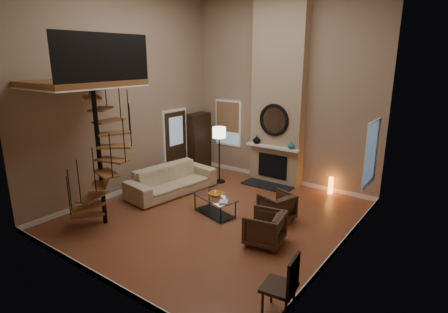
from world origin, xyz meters
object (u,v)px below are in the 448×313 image
Objects in this scene: sofa at (172,179)px; armchair_far at (268,229)px; floor_lamp at (219,137)px; accent_lamp at (331,185)px; coffee_table at (215,203)px; armchair_near at (279,207)px; side_chair at (285,284)px; hutch at (199,141)px.

sofa is 3.76m from armchair_far.
floor_lamp reaches higher than accent_lamp.
accent_lamp is at bearing 59.06° from coffee_table.
armchair_near is 1.14m from armchair_far.
armchair_far is 1.61× the size of accent_lamp.
armchair_near is 0.41× the size of floor_lamp.
armchair_far is 0.61× the size of coffee_table.
accent_lamp reaches higher than coffee_table.
armchair_near is 3.19m from side_chair.
armchair_far is (4.54, -3.23, -0.60)m from hutch.
floor_lamp is (1.44, -0.74, 0.46)m from hutch.
sofa is (0.91, -2.26, -0.55)m from hutch.
sofa is at bearing -68.02° from hutch.
accent_lamp is at bearing 3.80° from hutch.
armchair_far is at bearing -38.68° from floor_lamp.
armchair_far is (3.63, -0.97, -0.04)m from sofa.
hutch is 5.60m from armchair_far.
armchair_near is 3.28m from floor_lamp.
coffee_table is at bearing -51.93° from armchair_near.
side_chair reaches higher than coffee_table.
armchair_near is 0.57× the size of coffee_table.
armchair_far is at bearing 34.11° from armchair_near.
sofa is 5.54m from side_chair.
hutch is 2.50m from sofa.
side_chair is (1.57, -2.78, 0.17)m from armchair_near.
hutch is at bearing 139.62° from side_chair.
armchair_near is 1.50× the size of accent_lamp.
accent_lamp is at bearing -47.38° from sofa.
floor_lamp is at bearing 124.18° from coffee_table.
side_chair is at bearing 46.54° from armchair_near.
armchair_near is at bearing -174.37° from armchair_far.
accent_lamp is (0.01, 3.53, -0.10)m from armchair_far.
armchair_near is 0.94× the size of armchair_far.
sofa is 3.64× the size of armchair_near.
accent_lamp is at bearing -170.93° from armchair_near.
accent_lamp is (4.55, 0.30, -0.70)m from hutch.
armchair_near is at bearing -26.89° from hutch.
accent_lamp is (3.12, 1.04, -1.16)m from floor_lamp.
hutch reaches higher than armchair_near.
side_chair is (4.34, -4.17, -0.89)m from floor_lamp.
floor_lamp is at bearing 136.13° from side_chair.
hutch is 4.05× the size of accent_lamp.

